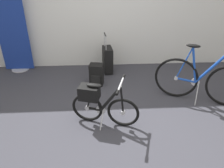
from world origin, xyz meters
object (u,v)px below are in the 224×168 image
at_px(display_bike_left, 202,80).
at_px(handbag_on_floor, 96,75).
at_px(rolling_suitcase, 108,60).
at_px(floor_banner_stand, 13,33).
at_px(folding_bike_foreground, 100,102).

relative_size(display_bike_left, handbag_on_floor, 3.47).
relative_size(rolling_suitcase, handbag_on_floor, 2.00).
distance_m(display_bike_left, handbag_on_floor, 1.87).
distance_m(floor_banner_stand, rolling_suitcase, 1.99).
height_order(floor_banner_stand, display_bike_left, floor_banner_stand).
bearing_deg(display_bike_left, rolling_suitcase, 141.50).
relative_size(display_bike_left, rolling_suitcase, 1.73).
xyz_separation_m(floor_banner_stand, folding_bike_foreground, (1.72, -1.91, -0.47)).
bearing_deg(folding_bike_foreground, rolling_suitcase, 84.04).
bearing_deg(folding_bike_foreground, floor_banner_stand, 132.04).
height_order(folding_bike_foreground, rolling_suitcase, rolling_suitcase).
xyz_separation_m(display_bike_left, rolling_suitcase, (-1.50, 1.20, -0.12)).
distance_m(floor_banner_stand, folding_bike_foreground, 2.62).
xyz_separation_m(folding_bike_foreground, rolling_suitcase, (0.18, 1.69, -0.07)).
bearing_deg(handbag_on_floor, folding_bike_foreground, -87.28).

